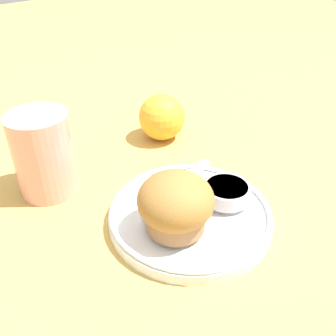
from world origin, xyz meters
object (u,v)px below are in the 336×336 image
muffin (176,204)px  butter_knife (180,189)px  orange_fruit (162,117)px  juice_glass (44,154)px

muffin → butter_knife: size_ratio=0.57×
butter_knife → orange_fruit: (0.10, 0.15, 0.02)m
juice_glass → muffin: bearing=-71.2°
orange_fruit → juice_glass: size_ratio=0.68×
butter_knife → juice_glass: (-0.11, 0.14, 0.03)m
muffin → orange_fruit: (0.15, 0.19, -0.01)m
butter_knife → muffin: bearing=-154.5°
muffin → butter_knife: (0.05, 0.05, -0.03)m
butter_knife → orange_fruit: size_ratio=1.95×
muffin → juice_glass: bearing=108.8°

